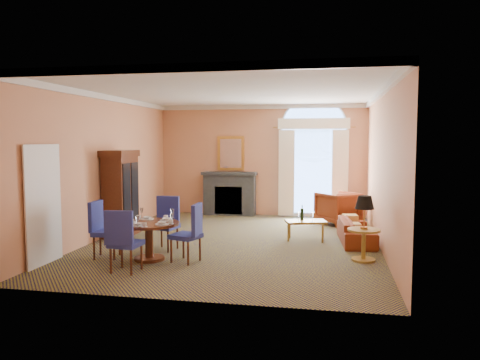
% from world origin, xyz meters
% --- Properties ---
extents(ground, '(7.50, 7.50, 0.00)m').
position_xyz_m(ground, '(0.00, 0.00, 0.00)').
color(ground, '#17133C').
rests_on(ground, ground).
extents(room_envelope, '(6.04, 7.52, 3.45)m').
position_xyz_m(room_envelope, '(-0.03, 0.67, 2.51)').
color(room_envelope, tan).
rests_on(room_envelope, ground).
extents(armoire, '(0.56, 1.00, 1.96)m').
position_xyz_m(armoire, '(-2.72, 0.16, 0.95)').
color(armoire, '#3B1A0D').
rests_on(armoire, ground).
extents(dining_table, '(1.11, 1.11, 0.90)m').
position_xyz_m(dining_table, '(-1.25, -1.78, 0.53)').
color(dining_table, '#3B1A0D').
rests_on(dining_table, ground).
extents(dining_chair_north, '(0.55, 0.55, 1.06)m').
position_xyz_m(dining_chair_north, '(-1.25, -0.86, 0.60)').
color(dining_chair_north, navy).
rests_on(dining_chair_north, ground).
extents(dining_chair_south, '(0.51, 0.52, 1.06)m').
position_xyz_m(dining_chair_south, '(-1.35, -2.67, 0.60)').
color(dining_chair_south, navy).
rests_on(dining_chair_south, ground).
extents(dining_chair_east, '(0.59, 0.59, 1.06)m').
position_xyz_m(dining_chair_east, '(-0.45, -1.77, 0.60)').
color(dining_chair_east, navy).
rests_on(dining_chair_east, ground).
extents(dining_chair_west, '(0.54, 0.54, 1.06)m').
position_xyz_m(dining_chair_west, '(-2.20, -1.76, 0.60)').
color(dining_chair_west, navy).
rests_on(dining_chair_west, ground).
extents(sofa, '(0.80, 1.74, 0.50)m').
position_xyz_m(sofa, '(2.55, 0.43, 0.25)').
color(sofa, maroon).
rests_on(sofa, ground).
extents(armchair, '(1.29, 1.29, 0.84)m').
position_xyz_m(armchair, '(2.19, 2.64, 0.42)').
color(armchair, maroon).
rests_on(armchair, ground).
extents(coffee_table, '(0.96, 0.70, 0.77)m').
position_xyz_m(coffee_table, '(1.47, 0.46, 0.41)').
color(coffee_table, '#A58131').
rests_on(coffee_table, ground).
extents(side_table, '(0.59, 0.59, 1.17)m').
position_xyz_m(side_table, '(2.60, -1.08, 0.74)').
color(side_table, '#A58131').
rests_on(side_table, ground).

